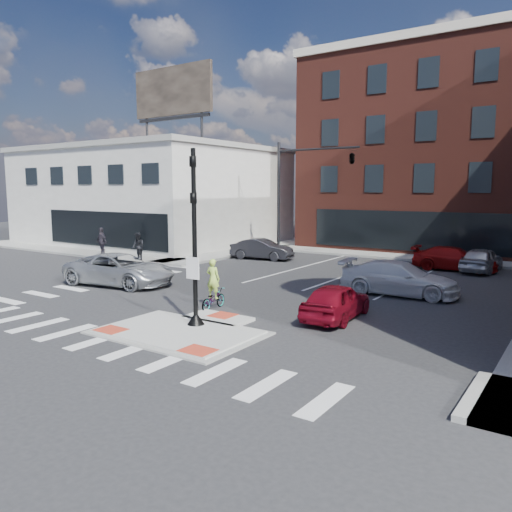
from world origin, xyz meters
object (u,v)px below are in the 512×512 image
Objects in this scene: red_sedan at (336,301)px; pedestrian_a at (138,246)px; bg_car_silver at (481,260)px; bg_car_red at (454,259)px; silver_suv at (120,269)px; pedestrian_b at (102,242)px; bg_car_dark at (262,249)px; white_pickup at (399,278)px; cyclist at (213,292)px.

red_sedan is 2.17× the size of pedestrian_a.
bg_car_silver is 1.46m from bg_car_red.
bg_car_silver is at bearing -53.27° from silver_suv.
bg_car_dark is at bearing 40.87° from pedestrian_b.
pedestrian_b is at bearing 106.19° from bg_car_red.
red_sedan is 1.98× the size of pedestrian_b.
red_sedan is at bearing 83.94° from bg_car_silver.
white_pickup is 9.09m from bg_car_silver.
cyclist is (-4.67, -1.41, 0.02)m from red_sedan.
red_sedan is at bearing -6.21° from pedestrian_a.
pedestrian_a is (-17.31, 0.33, 0.30)m from white_pickup.
pedestrian_b reaches higher than pedestrian_a.
silver_suv is 1.19× the size of bg_car_red.
bg_car_dark is 2.14× the size of pedestrian_b.
bg_car_red is (1.00, 14.05, 0.02)m from red_sedan.
pedestrian_a reaches higher than silver_suv.
cyclist is (6.26, -12.95, -0.01)m from bg_car_dark.
silver_suv is 3.12× the size of pedestrian_a.
bg_car_red is (-1.42, -0.31, -0.02)m from bg_car_silver.
bg_car_red is (0.46, 8.58, -0.07)m from white_pickup.
cyclist reaches higher than pedestrian_a.
cyclist is at bearing 12.71° from red_sedan.
bg_car_silver is at bearing -16.30° from white_pickup.
cyclist is (-5.67, -15.45, -0.00)m from bg_car_red.
bg_car_dark is at bearing 96.94° from bg_car_red.
bg_car_silver is at bearing 36.90° from pedestrian_a.
pedestrian_a is at bearing 31.92° from silver_suv.
pedestrian_a is (-17.77, -8.25, 0.37)m from bg_car_red.
red_sedan is 5.49m from white_pickup.
silver_suv is 1.33× the size of bg_car_dark.
bg_car_dark is 13.65m from bg_car_silver.
silver_suv is at bearing 133.05° from bg_car_red.
bg_car_dark is 11.08m from pedestrian_b.
red_sedan is 14.56m from bg_car_silver.
white_pickup reaches higher than red_sedan.
white_pickup is at bearing 172.02° from bg_car_red.
silver_suv is 2.77× the size of cyclist.
bg_car_dark is at bearing 57.41° from pedestrian_a.
cyclist is 1.03× the size of pedestrian_b.
bg_car_silver is 2.11× the size of pedestrian_b.
cyclist is (-5.21, -6.87, -0.07)m from white_pickup.
bg_car_silver is 2.31× the size of pedestrian_a.
bg_car_dark is at bearing 57.73° from white_pickup.
white_pickup is 8.60m from bg_car_red.
pedestrian_b is (-22.82, -8.57, 0.43)m from bg_car_silver.
bg_car_dark reaches higher than bg_car_red.
white_pickup is (0.54, 5.46, 0.09)m from red_sedan.
cyclist reaches higher than bg_car_silver.
bg_car_silver is at bearing -120.37° from cyclist.
bg_car_silver is 24.38m from pedestrian_b.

